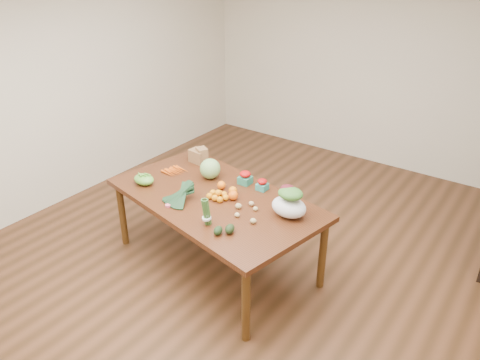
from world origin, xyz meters
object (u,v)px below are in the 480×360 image
Objects in this scene: cabbage at (210,169)px; salad_bag at (289,203)px; mandarin_cluster at (218,194)px; asparagus_bundle at (206,212)px; kale_bunch at (177,195)px; paper_bag at (198,155)px; dining_table at (215,231)px.

cabbage is 0.65× the size of salad_bag.
salad_bag is at bearing -9.55° from cabbage.
asparagus_bundle is (0.19, -0.40, 0.08)m from mandarin_cluster.
cabbage is 0.56m from kale_bunch.
kale_bunch is at bearing -62.35° from paper_bag.
asparagus_bundle reaches higher than dining_table.
dining_table is 6.42× the size of salad_bag.
asparagus_bundle reaches higher than paper_bag.
mandarin_cluster is 0.72× the size of asparagus_bundle.
paper_bag is 1.17× the size of cabbage.
cabbage is (-0.27, 0.27, 0.48)m from dining_table.
cabbage is at bearing 108.19° from kale_bunch.
salad_bag reaches higher than cabbage.
paper_bag is 0.95× the size of asparagus_bundle.
kale_bunch is 1.00m from salad_bag.
dining_table is at bearing -38.95° from paper_bag.
kale_bunch is (-0.25, -0.27, 0.03)m from mandarin_cluster.
paper_bag is 1.31× the size of mandarin_cluster.
paper_bag is at bearing 142.69° from mandarin_cluster.
kale_bunch reaches higher than mandarin_cluster.
cabbage reaches higher than dining_table.
paper_bag is at bearing 144.66° from asparagus_bundle.
paper_bag is 0.59× the size of kale_bunch.
mandarin_cluster is 0.45× the size of kale_bunch.
cabbage is (0.34, -0.22, 0.02)m from paper_bag.
mandarin_cluster is at bearing -37.31° from paper_bag.
kale_bunch is (0.07, -0.56, -0.02)m from cabbage.
salad_bag reaches higher than dining_table.
paper_bag is at bearing 152.30° from dining_table.
asparagus_bundle is at bearing -53.06° from cabbage.
salad_bag is at bearing 58.69° from asparagus_bundle.
cabbage is 1.00m from salad_bag.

